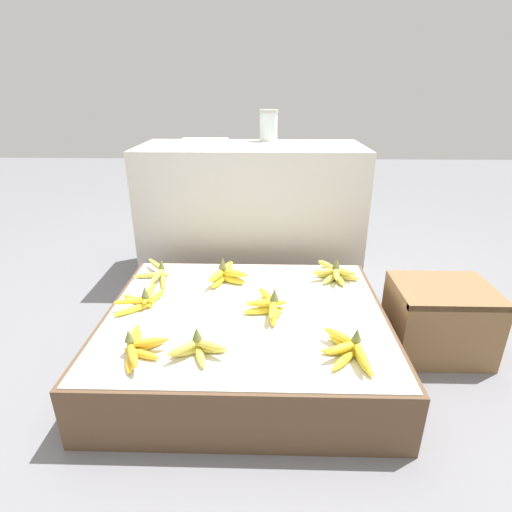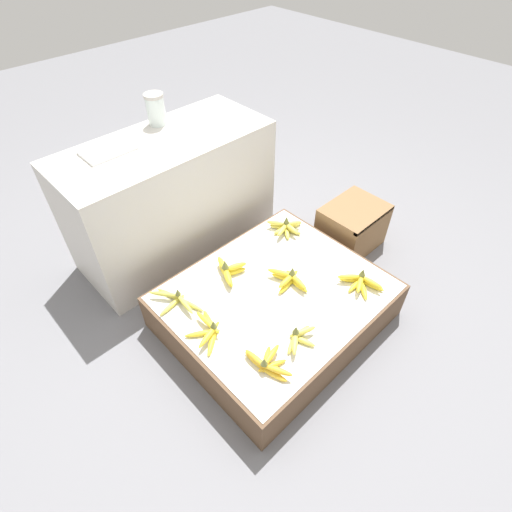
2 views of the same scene
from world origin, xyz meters
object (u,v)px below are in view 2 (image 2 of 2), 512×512
Objects in this scene: wooden_crate at (352,227)px; banana_bunch_front_midleft at (298,337)px; banana_bunch_middle_midright at (290,279)px; banana_bunch_front_right at (361,282)px; foam_tray_white at (108,150)px; banana_bunch_middle_left at (209,330)px; banana_bunch_front_left at (267,363)px; banana_bunch_back_midleft at (228,270)px; banana_bunch_back_left at (176,300)px; banana_bunch_back_right at (286,227)px; glass_jar at (156,109)px.

banana_bunch_front_midleft is (-0.93, -0.37, 0.11)m from wooden_crate.
banana_bunch_middle_midright is (0.23, 0.27, 0.00)m from banana_bunch_front_midleft.
banana_bunch_front_right is 0.86× the size of foam_tray_white.
banana_bunch_front_right is at bearing -22.27° from banana_bunch_middle_left.
banana_bunch_front_left is at bearing 179.03° from banana_bunch_front_midleft.
banana_bunch_front_midleft is 0.81× the size of banana_bunch_middle_midright.
banana_bunch_back_midleft is at bearing 85.88° from banana_bunch_front_midleft.
banana_bunch_back_left is (-0.76, 0.56, -0.00)m from banana_bunch_front_right.
banana_bunch_back_right is at bearing 4.41° from banana_bunch_back_midleft.
wooden_crate is 1.98× the size of banana_bunch_front_midleft.
banana_bunch_back_left reaches higher than wooden_crate.
banana_bunch_back_right is (0.04, 0.57, 0.00)m from banana_bunch_front_right.
glass_jar is (0.50, 0.76, 0.58)m from banana_bunch_back_left.
banana_bunch_middle_left reaches higher than wooden_crate.
foam_tray_white is at bearing 116.62° from banana_bunch_front_right.
banana_bunch_front_right reaches higher than wooden_crate.
banana_bunch_front_midleft is at bearing -179.49° from banana_bunch_front_right.
wooden_crate is at bearing 39.38° from banana_bunch_front_right.
foam_tray_white is at bearing 110.82° from banana_bunch_middle_midright.
banana_bunch_back_right is at bearing 17.96° from banana_bunch_middle_left.
banana_bunch_middle_midright reaches higher than banana_bunch_back_right.
foam_tray_white reaches higher than wooden_crate.
wooden_crate is 1.21m from banana_bunch_middle_left.
banana_bunch_back_left is 0.80m from banana_bunch_back_right.
banana_bunch_middle_left is at bearing 157.73° from banana_bunch_front_right.
glass_jar is at bearing 63.94° from banana_bunch_middle_left.
banana_bunch_front_midleft is 0.54m from banana_bunch_back_midleft.
banana_bunch_middle_midright is at bearing 32.01° from banana_bunch_front_left.
banana_bunch_back_right is at bearing 47.53° from banana_bunch_front_midleft.
banana_bunch_front_midleft is at bearing -83.68° from foam_tray_white.
banana_bunch_back_midleft reaches higher than banana_bunch_front_midleft.
banana_bunch_back_midleft reaches higher than banana_bunch_middle_midright.
banana_bunch_front_midleft is at bearing -64.39° from banana_bunch_back_left.
banana_bunch_middle_midright is 1.15× the size of banana_bunch_back_midleft.
banana_bunch_middle_midright is 0.59m from banana_bunch_back_left.
banana_bunch_back_midleft reaches higher than wooden_crate.
banana_bunch_front_midleft is 0.63m from banana_bunch_back_left.
glass_jar is (0.23, 1.33, 0.57)m from banana_bunch_front_midleft.
foam_tray_white is at bearing 78.72° from banana_bunch_back_left.
banana_bunch_back_left is at bearing -123.18° from glass_jar.
banana_bunch_middle_midright reaches higher than banana_bunch_front_left.
wooden_crate is at bearing -10.07° from banana_bunch_back_midleft.
banana_bunch_back_right is at bearing -45.52° from foam_tray_white.
banana_bunch_back_midleft reaches higher than banana_bunch_back_right.
banana_bunch_front_left is at bearing -147.99° from banana_bunch_middle_midright.
banana_bunch_back_left is at bearing 90.18° from banana_bunch_middle_left.
banana_bunch_front_left reaches higher than wooden_crate.
banana_bunch_middle_midright reaches higher than wooden_crate.
banana_bunch_back_right is 1.29× the size of glass_jar.
banana_bunch_front_midleft is at bearing -49.10° from banana_bunch_middle_left.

